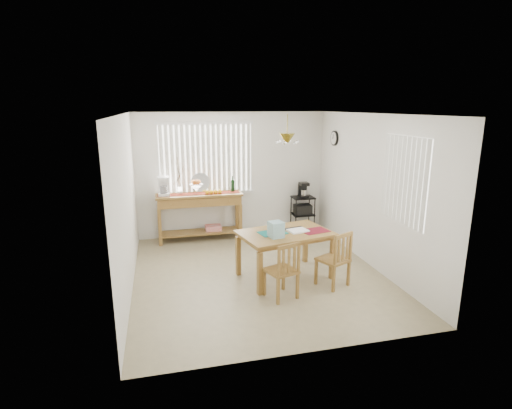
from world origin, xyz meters
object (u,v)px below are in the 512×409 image
object	(u,v)px
wire_cart	(303,211)
sideboard	(200,205)
cart_items	(303,190)
dining_table	(285,237)
chair_right	(335,259)
chair_left	(283,271)

from	to	relation	value
wire_cart	sideboard	bearing A→B (deg)	-179.63
sideboard	cart_items	size ratio (longest dim) A/B	5.35
sideboard	dining_table	size ratio (longest dim) A/B	1.10
sideboard	dining_table	bearing A→B (deg)	-62.73
cart_items	chair_right	size ratio (longest dim) A/B	0.37
wire_cart	chair_left	xyz separation A→B (m)	(-1.37, -2.91, -0.05)
wire_cart	chair_right	size ratio (longest dim) A/B	0.89
cart_items	dining_table	world-z (taller)	cart_items
dining_table	sideboard	bearing A→B (deg)	117.27
cart_items	chair_left	distance (m)	3.27
chair_right	sideboard	bearing A→B (deg)	123.21
dining_table	chair_left	distance (m)	0.79
dining_table	chair_left	bearing A→B (deg)	-110.03
sideboard	chair_right	xyz separation A→B (m)	(1.77, -2.70, -0.30)
sideboard	chair_right	bearing A→B (deg)	-56.79
dining_table	chair_right	bearing A→B (deg)	-38.65
wire_cart	chair_right	distance (m)	2.76
wire_cart	chair_right	xyz separation A→B (m)	(-0.47, -2.72, -0.04)
sideboard	dining_table	distance (m)	2.47
sideboard	chair_left	xyz separation A→B (m)	(0.87, -2.90, -0.31)
sideboard	cart_items	world-z (taller)	cart_items
cart_items	dining_table	bearing A→B (deg)	-116.63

